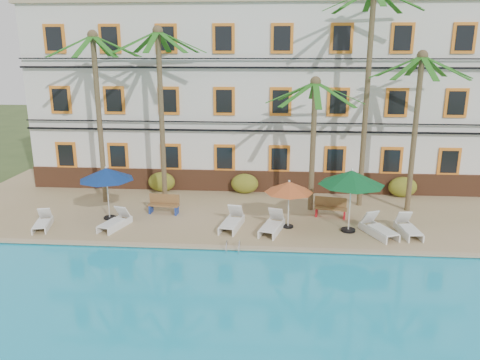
# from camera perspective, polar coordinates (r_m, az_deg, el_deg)

# --- Properties ---
(ground) EXTENTS (100.00, 100.00, 0.00)m
(ground) POSITION_cam_1_polar(r_m,az_deg,el_deg) (19.69, 0.34, -7.98)
(ground) COLOR #384C23
(ground) RESTS_ON ground
(pool_deck) EXTENTS (30.00, 12.00, 0.25)m
(pool_deck) POSITION_cam_1_polar(r_m,az_deg,el_deg) (24.31, 1.18, -3.02)
(pool_deck) COLOR tan
(pool_deck) RESTS_ON ground
(swimming_pool) EXTENTS (26.00, 12.00, 0.20)m
(swimming_pool) POSITION_cam_1_polar(r_m,az_deg,el_deg) (13.53, -1.91, -19.43)
(swimming_pool) COLOR #1BA8D1
(swimming_pool) RESTS_ON ground
(pool_coping) EXTENTS (30.00, 0.35, 0.06)m
(pool_coping) POSITION_cam_1_polar(r_m,az_deg,el_deg) (18.76, 0.14, -8.28)
(pool_coping) COLOR tan
(pool_coping) RESTS_ON pool_deck
(hotel_building) EXTENTS (25.40, 6.44, 10.22)m
(hotel_building) POSITION_cam_1_polar(r_m,az_deg,el_deg) (28.14, 1.83, 10.45)
(hotel_building) COLOR silver
(hotel_building) RESTS_ON pool_deck
(palm_a) EXTENTS (4.60, 4.60, 8.56)m
(palm_a) POSITION_cam_1_polar(r_m,az_deg,el_deg) (24.37, -17.00, 9.85)
(palm_a) COLOR brown
(palm_a) RESTS_ON pool_deck
(palm_b) EXTENTS (4.60, 4.60, 8.75)m
(palm_b) POSITION_cam_1_polar(r_m,az_deg,el_deg) (23.47, -9.67, 10.38)
(palm_b) COLOR brown
(palm_b) RESTS_ON pool_deck
(palm_c) EXTENTS (4.60, 4.60, 6.47)m
(palm_c) POSITION_cam_1_polar(r_m,az_deg,el_deg) (22.44, 8.99, 6.78)
(palm_c) COLOR brown
(palm_c) RESTS_ON pool_deck
(palm_d) EXTENTS (4.60, 4.60, 10.60)m
(palm_d) POSITION_cam_1_polar(r_m,az_deg,el_deg) (23.45, 15.38, 12.57)
(palm_d) COLOR brown
(palm_d) RESTS_ON pool_deck
(palm_e) EXTENTS (4.60, 4.60, 7.63)m
(palm_e) POSITION_cam_1_polar(r_m,az_deg,el_deg) (23.46, 20.77, 8.04)
(palm_e) COLOR brown
(palm_e) RESTS_ON pool_deck
(shrub_left) EXTENTS (1.50, 0.90, 1.10)m
(shrub_left) POSITION_cam_1_polar(r_m,az_deg,el_deg) (26.36, -9.53, -0.22)
(shrub_left) COLOR #295418
(shrub_left) RESTS_ON pool_deck
(shrub_mid) EXTENTS (1.50, 0.90, 1.10)m
(shrub_mid) POSITION_cam_1_polar(r_m,az_deg,el_deg) (25.66, 0.57, -0.44)
(shrub_mid) COLOR #295418
(shrub_mid) RESTS_ON pool_deck
(shrub_right) EXTENTS (1.50, 0.90, 1.10)m
(shrub_right) POSITION_cam_1_polar(r_m,az_deg,el_deg) (26.51, 19.21, -0.81)
(shrub_right) COLOR #295418
(shrub_right) RESTS_ON pool_deck
(umbrella_blue) EXTENTS (2.52, 2.52, 2.52)m
(umbrella_blue) POSITION_cam_1_polar(r_m,az_deg,el_deg) (22.21, -15.98, 0.68)
(umbrella_blue) COLOR black
(umbrella_blue) RESTS_ON pool_deck
(umbrella_red) EXTENTS (2.17, 2.17, 2.18)m
(umbrella_red) POSITION_cam_1_polar(r_m,az_deg,el_deg) (20.47, 6.00, -0.89)
(umbrella_red) COLOR black
(umbrella_red) RESTS_ON pool_deck
(umbrella_green) EXTENTS (2.82, 2.82, 2.81)m
(umbrella_green) POSITION_cam_1_polar(r_m,az_deg,el_deg) (20.30, 13.45, 0.25)
(umbrella_green) COLOR black
(umbrella_green) RESTS_ON pool_deck
(lounger_a) EXTENTS (1.00, 1.77, 0.79)m
(lounger_a) POSITION_cam_1_polar(r_m,az_deg,el_deg) (22.55, -22.91, -4.77)
(lounger_a) COLOR white
(lounger_a) RESTS_ON pool_deck
(lounger_b) EXTENTS (1.14, 1.92, 0.86)m
(lounger_b) POSITION_cam_1_polar(r_m,az_deg,el_deg) (21.53, -14.97, -4.92)
(lounger_b) COLOR white
(lounger_b) RESTS_ON pool_deck
(lounger_c) EXTENTS (1.04, 2.06, 0.93)m
(lounger_c) POSITION_cam_1_polar(r_m,az_deg,el_deg) (20.76, -0.99, -5.07)
(lounger_c) COLOR white
(lounger_c) RESTS_ON pool_deck
(lounger_d) EXTENTS (1.19, 2.07, 0.92)m
(lounger_d) POSITION_cam_1_polar(r_m,az_deg,el_deg) (20.42, 3.95, -5.47)
(lounger_d) COLOR white
(lounger_d) RESTS_ON pool_deck
(lounger_e) EXTENTS (1.45, 2.08, 0.93)m
(lounger_e) POSITION_cam_1_polar(r_m,az_deg,el_deg) (20.84, 16.50, -5.66)
(lounger_e) COLOR white
(lounger_e) RESTS_ON pool_deck
(lounger_f) EXTENTS (0.85, 1.91, 0.88)m
(lounger_f) POSITION_cam_1_polar(r_m,az_deg,el_deg) (21.31, 19.80, -5.53)
(lounger_f) COLOR white
(lounger_f) RESTS_ON pool_deck
(bench_left) EXTENTS (1.54, 0.63, 0.93)m
(bench_left) POSITION_cam_1_polar(r_m,az_deg,el_deg) (22.85, -9.23, -2.88)
(bench_left) COLOR olive
(bench_left) RESTS_ON pool_deck
(bench_right) EXTENTS (1.56, 0.77, 0.93)m
(bench_right) POSITION_cam_1_polar(r_m,az_deg,el_deg) (22.49, 11.03, -3.27)
(bench_right) COLOR olive
(bench_right) RESTS_ON pool_deck
(pool_ladder) EXTENTS (0.54, 0.74, 0.74)m
(pool_ladder) POSITION_cam_1_polar(r_m,az_deg,el_deg) (18.70, -0.84, -8.46)
(pool_ladder) COLOR silver
(pool_ladder) RESTS_ON ground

